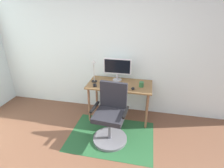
{
  "coord_description": "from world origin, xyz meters",
  "views": [
    {
      "loc": [
        0.68,
        -1.25,
        2.17
      ],
      "look_at": [
        0.09,
        1.57,
        0.85
      ],
      "focal_mm": 28.45,
      "sensor_mm": 36.0,
      "label": 1
    }
  ],
  "objects_px": {
    "cell_phone": "(95,85)",
    "office_chair": "(111,119)",
    "coffee_cup": "(141,84)",
    "desk_lamp": "(94,68)",
    "computer_mouse": "(133,88)",
    "monitor": "(117,67)",
    "keyboard": "(115,88)",
    "desk": "(120,88)"
  },
  "relations": [
    {
      "from": "monitor",
      "to": "office_chair",
      "type": "xyz_separation_m",
      "value": [
        0.05,
        -0.84,
        -0.62
      ]
    },
    {
      "from": "desk",
      "to": "cell_phone",
      "type": "distance_m",
      "value": 0.49
    },
    {
      "from": "monitor",
      "to": "desk_lamp",
      "type": "height_order",
      "value": "desk_lamp"
    },
    {
      "from": "monitor",
      "to": "desk_lamp",
      "type": "xyz_separation_m",
      "value": [
        -0.43,
        -0.17,
        0.01
      ]
    },
    {
      "from": "computer_mouse",
      "to": "coffee_cup",
      "type": "xyz_separation_m",
      "value": [
        0.14,
        0.14,
        0.03
      ]
    },
    {
      "from": "cell_phone",
      "to": "keyboard",
      "type": "bearing_deg",
      "value": -26.0
    },
    {
      "from": "coffee_cup",
      "to": "cell_phone",
      "type": "height_order",
      "value": "coffee_cup"
    },
    {
      "from": "computer_mouse",
      "to": "desk_lamp",
      "type": "height_order",
      "value": "desk_lamp"
    },
    {
      "from": "monitor",
      "to": "office_chair",
      "type": "relative_size",
      "value": 0.54
    },
    {
      "from": "monitor",
      "to": "computer_mouse",
      "type": "xyz_separation_m",
      "value": [
        0.35,
        -0.36,
        -0.26
      ]
    },
    {
      "from": "computer_mouse",
      "to": "monitor",
      "type": "bearing_deg",
      "value": 134.81
    },
    {
      "from": "keyboard",
      "to": "computer_mouse",
      "type": "bearing_deg",
      "value": 2.94
    },
    {
      "from": "desk",
      "to": "computer_mouse",
      "type": "distance_m",
      "value": 0.34
    },
    {
      "from": "desk",
      "to": "desk_lamp",
      "type": "bearing_deg",
      "value": 179.7
    },
    {
      "from": "coffee_cup",
      "to": "desk",
      "type": "bearing_deg",
      "value": 173.89
    },
    {
      "from": "monitor",
      "to": "coffee_cup",
      "type": "height_order",
      "value": "monitor"
    },
    {
      "from": "monitor",
      "to": "desk",
      "type": "bearing_deg",
      "value": -64.28
    },
    {
      "from": "coffee_cup",
      "to": "desk_lamp",
      "type": "bearing_deg",
      "value": 177.1
    },
    {
      "from": "computer_mouse",
      "to": "coffee_cup",
      "type": "distance_m",
      "value": 0.2
    },
    {
      "from": "desk",
      "to": "office_chair",
      "type": "relative_size",
      "value": 1.21
    },
    {
      "from": "desk_lamp",
      "to": "desk",
      "type": "bearing_deg",
      "value": -0.3
    },
    {
      "from": "cell_phone",
      "to": "office_chair",
      "type": "xyz_separation_m",
      "value": [
        0.42,
        -0.51,
        -0.35
      ]
    },
    {
      "from": "computer_mouse",
      "to": "coffee_cup",
      "type": "relative_size",
      "value": 1.07
    },
    {
      "from": "cell_phone",
      "to": "office_chair",
      "type": "distance_m",
      "value": 0.74
    },
    {
      "from": "coffee_cup",
      "to": "desk_lamp",
      "type": "xyz_separation_m",
      "value": [
        -0.92,
        0.05,
        0.24
      ]
    },
    {
      "from": "keyboard",
      "to": "coffee_cup",
      "type": "relative_size",
      "value": 4.41
    },
    {
      "from": "desk",
      "to": "computer_mouse",
      "type": "xyz_separation_m",
      "value": [
        0.27,
        -0.18,
        0.11
      ]
    },
    {
      "from": "keyboard",
      "to": "office_chair",
      "type": "xyz_separation_m",
      "value": [
        0.02,
        -0.47,
        -0.35
      ]
    },
    {
      "from": "cell_phone",
      "to": "desk_lamp",
      "type": "distance_m",
      "value": 0.33
    },
    {
      "from": "computer_mouse",
      "to": "cell_phone",
      "type": "distance_m",
      "value": 0.72
    },
    {
      "from": "keyboard",
      "to": "cell_phone",
      "type": "xyz_separation_m",
      "value": [
        -0.4,
        0.04,
        -0.0
      ]
    },
    {
      "from": "desk",
      "to": "computer_mouse",
      "type": "height_order",
      "value": "computer_mouse"
    },
    {
      "from": "keyboard",
      "to": "desk_lamp",
      "type": "height_order",
      "value": "desk_lamp"
    },
    {
      "from": "monitor",
      "to": "office_chair",
      "type": "height_order",
      "value": "monitor"
    },
    {
      "from": "monitor",
      "to": "keyboard",
      "type": "distance_m",
      "value": 0.46
    },
    {
      "from": "keyboard",
      "to": "computer_mouse",
      "type": "height_order",
      "value": "computer_mouse"
    },
    {
      "from": "desk_lamp",
      "to": "office_chair",
      "type": "distance_m",
      "value": 1.04
    },
    {
      "from": "desk",
      "to": "desk_lamp",
      "type": "height_order",
      "value": "desk_lamp"
    },
    {
      "from": "computer_mouse",
      "to": "cell_phone",
      "type": "xyz_separation_m",
      "value": [
        -0.72,
        0.02,
        -0.01
      ]
    },
    {
      "from": "cell_phone",
      "to": "desk_lamp",
      "type": "relative_size",
      "value": 0.31
    },
    {
      "from": "computer_mouse",
      "to": "cell_phone",
      "type": "bearing_deg",
      "value": 178.48
    },
    {
      "from": "office_chair",
      "to": "desk_lamp",
      "type": "bearing_deg",
      "value": 130.28
    }
  ]
}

